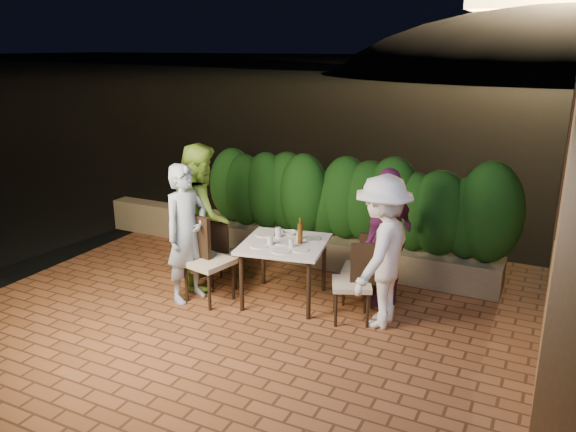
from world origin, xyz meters
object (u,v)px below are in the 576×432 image
Objects in this scene: bowl at (290,233)px; chair_right_back at (360,268)px; chair_left_back at (227,253)px; parapet_lamp at (192,205)px; diner_green at (202,215)px; chair_right_front at (352,282)px; chair_left_front at (209,260)px; dining_table at (284,272)px; diner_blue at (187,234)px; beer_bottle at (300,231)px; diner_white at (382,252)px; diner_purple at (388,237)px.

bowl is 0.19× the size of chair_right_back.
parapet_lamp is (-1.45, 1.25, 0.15)m from chair_left_back.
chair_right_back is 2.11m from diner_green.
diner_green reaches higher than chair_right_front.
diner_green is at bearing 142.60° from chair_left_front.
diner_green reaches higher than dining_table.
chair_right_front is 0.50m from chair_right_back.
diner_green is (-1.20, 0.04, 0.54)m from dining_table.
bowl is 0.10× the size of diner_blue.
diner_blue is (-1.25, -0.53, -0.07)m from beer_bottle.
diner_white reaches higher than chair_left_back.
diner_white is (1.03, -0.11, -0.06)m from beer_bottle.
dining_table is at bearing -30.98° from chair_right_front.
bowl is 1.33m from diner_white.
beer_bottle is 1.16m from chair_left_front.
diner_white reaches higher than chair_left_front.
dining_table reaches higher than parapet_lamp.
diner_purple reaches higher than bowl.
chair_right_back reaches higher than bowl.
beer_bottle is 2.86m from parapet_lamp.
chair_right_front reaches higher than dining_table.
chair_right_back is at bearing 5.50° from bowl.
beer_bottle is 2.26× the size of parapet_lamp.
diner_purple is (-0.09, 0.55, -0.02)m from diner_white.
chair_left_back is at bearing -109.70° from diner_green.
diner_purple is (2.32, 0.44, -0.09)m from diner_green.
chair_right_front is (1.72, 0.28, -0.06)m from chair_left_front.
chair_right_back reaches higher than chair_left_back.
chair_left_front is 1.24× the size of chair_left_back.
bowl is at bearing -39.64° from diner_blue.
chair_right_front is 2.04m from diner_blue.
dining_table is at bearing -30.45° from parapet_lamp.
diner_white is at bearing -16.84° from chair_left_back.
diner_green is 13.13× the size of parapet_lamp.
diner_white is (2.03, 0.34, 0.33)m from chair_left_front.
chair_right_back is (0.65, 0.32, -0.47)m from beer_bottle.
diner_green is (-1.38, -0.01, 0.01)m from beer_bottle.
chair_left_front is 0.71m from diner_green.
dining_table is at bearing -19.70° from chair_left_back.
diner_purple is at bearing -112.40° from diner_green.
bowl is 1.19× the size of parapet_lamp.
bowl is 1.16m from diner_green.
chair_right_front reaches higher than parapet_lamp.
parapet_lamp is (-1.27, 1.84, -0.27)m from diner_blue.
chair_left_back is 1.92m from parapet_lamp.
beer_bottle is at bearing -27.63° from parapet_lamp.
diner_purple is (0.94, 0.44, -0.07)m from beer_bottle.
chair_right_front is (0.90, -0.12, 0.09)m from dining_table.
diner_blue is 2.39m from diner_purple.
diner_green is at bearing -167.85° from bowl.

